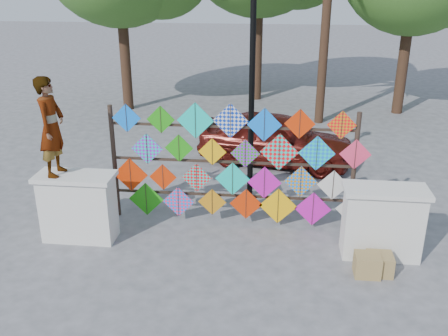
% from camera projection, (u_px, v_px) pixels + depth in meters
% --- Properties ---
extents(ground, '(80.00, 80.00, 0.00)m').
position_uv_depth(ground, '(227.00, 240.00, 9.23)').
color(ground, gray).
rests_on(ground, ground).
extents(parapet_left, '(1.40, 0.65, 1.28)m').
position_uv_depth(parapet_left, '(78.00, 206.00, 9.08)').
color(parapet_left, white).
rests_on(parapet_left, ground).
extents(parapet_right, '(1.40, 0.65, 1.28)m').
position_uv_depth(parapet_right, '(382.00, 222.00, 8.53)').
color(parapet_right, white).
rests_on(parapet_right, ground).
extents(kite_rack, '(4.94, 0.24, 2.42)m').
position_uv_depth(kite_rack, '(236.00, 166.00, 9.45)').
color(kite_rack, '#30231B').
rests_on(kite_rack, ground).
extents(vendor_woman, '(0.43, 0.64, 1.75)m').
position_uv_depth(vendor_woman, '(51.00, 127.00, 8.55)').
color(vendor_woman, '#99999E').
rests_on(vendor_woman, parapet_left).
extents(sedan, '(4.14, 2.33, 1.33)m').
position_uv_depth(sedan, '(276.00, 138.00, 12.69)').
color(sedan, '#54130E').
rests_on(sedan, ground).
extents(lamppost, '(0.28, 0.28, 4.46)m').
position_uv_depth(lamppost, '(252.00, 75.00, 10.05)').
color(lamppost, black).
rests_on(lamppost, ground).
extents(cardboard_box_near, '(0.41, 0.37, 0.37)m').
position_uv_depth(cardboard_box_near, '(367.00, 265.00, 8.12)').
color(cardboard_box_near, '#977849').
rests_on(cardboard_box_near, ground).
extents(cardboard_box_far, '(0.41, 0.38, 0.35)m').
position_uv_depth(cardboard_box_far, '(379.00, 264.00, 8.17)').
color(cardboard_box_far, '#977849').
rests_on(cardboard_box_far, ground).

